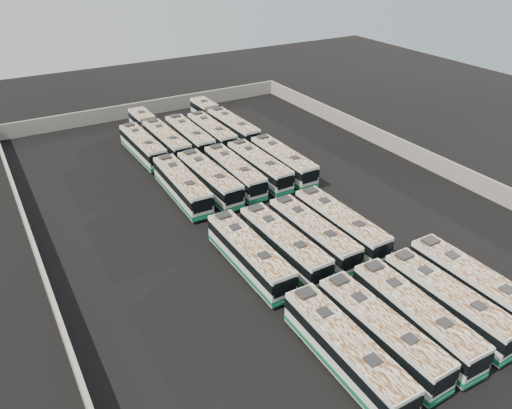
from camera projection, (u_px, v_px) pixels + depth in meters
name	position (u px, v px, depth m)	size (l,w,h in m)	color
ground	(273.00, 215.00, 51.31)	(140.00, 140.00, 0.00)	black
perimeter_wall	(273.00, 206.00, 50.77)	(45.20, 73.20, 2.20)	gray
bus_front_far_left	(345.00, 350.00, 32.81)	(2.55, 11.35, 3.19)	silver
bus_front_left	(381.00, 332.00, 34.36)	(2.57, 11.12, 3.12)	silver
bus_front_center	(415.00, 316.00, 35.67)	(2.65, 11.27, 3.16)	silver
bus_front_right	(447.00, 301.00, 37.13)	(2.53, 11.10, 3.12)	silver
bus_front_far_right	(474.00, 286.00, 38.63)	(2.45, 11.45, 3.22)	silver
bus_midfront_far_left	(249.00, 254.00, 42.40)	(2.41, 11.30, 3.18)	silver
bus_midfront_left	(283.00, 244.00, 43.73)	(2.60, 11.22, 3.15)	silver
bus_midfront_center	(313.00, 234.00, 45.24)	(2.49, 11.09, 3.11)	silver
bus_midfront_right	(340.00, 224.00, 46.57)	(2.53, 11.39, 3.20)	silver
bus_midback_far_left	(182.00, 185.00, 53.55)	(2.70, 11.49, 3.22)	silver
bus_midback_left	(209.00, 179.00, 54.90)	(2.72, 11.51, 3.23)	silver
bus_midback_center	(234.00, 172.00, 56.51)	(2.52, 11.18, 3.14)	silver
bus_midback_right	(259.00, 166.00, 57.88)	(2.46, 11.18, 3.14)	silver
bus_midback_far_right	(283.00, 161.00, 59.13)	(2.45, 11.31, 3.18)	silver
bus_back_far_left	(143.00, 146.00, 63.17)	(2.55, 11.07, 3.10)	silver
bus_back_left	(158.00, 134.00, 66.75)	(2.58, 17.16, 3.10)	silver
bus_back_center	(190.00, 137.00, 65.82)	(2.52, 11.35, 3.19)	silver
bus_back_right	(212.00, 133.00, 67.28)	(2.44, 10.99, 3.09)	silver
bus_back_far_right	(223.00, 121.00, 71.07)	(2.57, 17.28, 3.13)	silver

